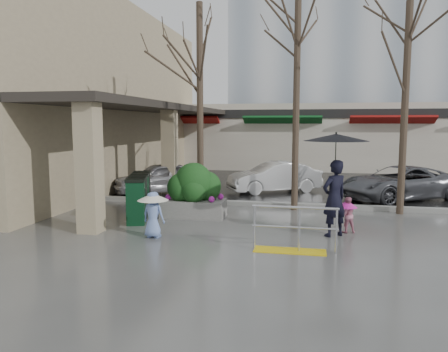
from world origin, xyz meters
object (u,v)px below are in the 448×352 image
(tree_midwest, at_px, (297,47))
(planter, at_px, (194,191))
(handrail, at_px, (293,235))
(car_c, at_px, (399,183))
(woman, at_px, (335,173))
(tree_west, at_px, (200,55))
(car_b, at_px, (274,177))
(child_blue, at_px, (153,209))
(car_a, at_px, (159,178))
(tree_mideast, at_px, (407,56))
(child_pink, at_px, (347,212))
(news_boxes, at_px, (139,196))

(tree_midwest, height_order, planter, tree_midwest)
(handrail, distance_m, car_c, 8.34)
(woman, bearing_deg, planter, -58.87)
(tree_west, height_order, car_c, tree_west)
(car_b, bearing_deg, tree_midwest, -13.45)
(woman, relative_size, child_blue, 2.26)
(tree_midwest, distance_m, child_blue, 7.04)
(handrail, xyz_separation_m, car_a, (-5.72, 7.21, 0.25))
(tree_mideast, bearing_deg, tree_west, -180.00)
(child_blue, relative_size, planter, 0.60)
(car_a, distance_m, car_b, 4.74)
(car_a, bearing_deg, child_blue, -15.59)
(child_pink, height_order, news_boxes, news_boxes)
(car_b, bearing_deg, car_c, 50.99)
(woman, relative_size, planter, 1.37)
(woman, xyz_separation_m, child_pink, (0.35, 0.44, -1.08))
(handrail, height_order, news_boxes, news_boxes)
(child_blue, bearing_deg, tree_midwest, -119.11)
(tree_midwest, distance_m, news_boxes, 6.81)
(news_boxes, bearing_deg, woman, -27.38)
(child_blue, height_order, car_a, car_a)
(tree_mideast, distance_m, child_pink, 5.47)
(child_blue, bearing_deg, child_pink, -154.25)
(tree_mideast, xyz_separation_m, planter, (-6.26, -1.72, -4.06))
(tree_mideast, height_order, woman, tree_mideast)
(tree_midwest, bearing_deg, planter, -149.84)
(car_c, bearing_deg, car_a, -119.58)
(handrail, distance_m, tree_midwest, 6.83)
(handrail, height_order, woman, woman)
(tree_west, relative_size, car_a, 1.84)
(handrail, bearing_deg, tree_midwest, 91.91)
(tree_west, bearing_deg, news_boxes, -122.45)
(handrail, xyz_separation_m, woman, (0.95, 1.55, 1.24))
(handrail, bearing_deg, tree_west, 124.99)
(child_blue, distance_m, car_a, 7.05)
(planter, relative_size, car_a, 0.52)
(woman, distance_m, car_c, 6.61)
(child_pink, bearing_deg, tree_midwest, -78.69)
(tree_midwest, relative_size, woman, 2.66)
(tree_mideast, xyz_separation_m, news_boxes, (-7.86, -2.14, -4.20))
(planter, distance_m, car_a, 4.88)
(tree_west, distance_m, child_blue, 6.11)
(car_c, bearing_deg, tree_west, -100.14)
(news_boxes, height_order, car_b, news_boxes)
(tree_mideast, bearing_deg, car_c, 80.57)
(news_boxes, bearing_deg, car_b, 41.63)
(woman, height_order, child_pink, woman)
(tree_west, bearing_deg, tree_midwest, 0.00)
(planter, bearing_deg, child_blue, -97.89)
(planter, height_order, car_c, planter)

